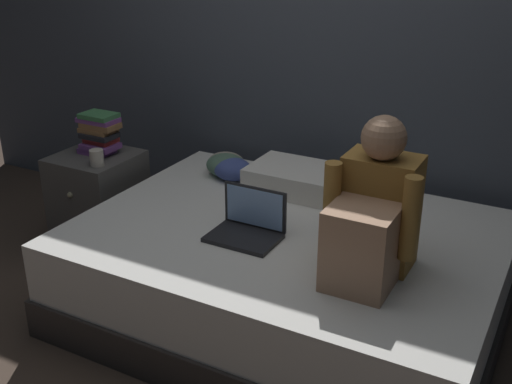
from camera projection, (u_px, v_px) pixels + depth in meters
name	position (u px, v px, depth m)	size (l,w,h in m)	color
ground_plane	(221.00, 334.00, 3.01)	(8.00, 8.00, 0.00)	#47382D
wall_back	(329.00, 16.00, 3.45)	(5.60, 0.10, 2.70)	#424751
bed	(287.00, 273.00, 3.07)	(2.00, 1.50, 0.48)	#332D2B
nightstand	(99.00, 202.00, 3.72)	(0.44, 0.46, 0.59)	#474442
person_sitting	(373.00, 217.00, 2.51)	(0.39, 0.44, 0.66)	olive
laptop	(248.00, 225.00, 2.88)	(0.32, 0.23, 0.22)	black
pillow	(302.00, 180.00, 3.38)	(0.56, 0.36, 0.13)	silver
book_stack	(99.00, 133.00, 3.60)	(0.24, 0.17, 0.23)	#703D84
mug	(97.00, 158.00, 3.44)	(0.08, 0.08, 0.09)	#BCB2A3
clothes_pile	(228.00, 166.00, 3.57)	(0.31, 0.26, 0.13)	#4C6B56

